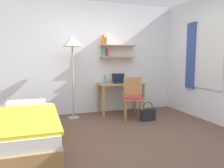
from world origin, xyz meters
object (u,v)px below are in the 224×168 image
at_px(laptop, 119,80).
at_px(book_stack, 134,81).
at_px(bed, 25,131).
at_px(water_bottle, 105,79).
at_px(standing_lamp, 72,45).
at_px(desk_chair, 133,96).
at_px(desk, 121,89).
at_px(handbag, 148,114).

height_order(laptop, book_stack, laptop).
distance_m(bed, laptop, 2.55).
bearing_deg(water_bottle, standing_lamp, -170.78).
bearing_deg(bed, desk_chair, 23.10).
relative_size(bed, laptop, 6.09).
bearing_deg(laptop, desk_chair, -78.80).
xyz_separation_m(laptop, book_stack, (0.37, -0.07, -0.03)).
distance_m(desk, water_bottle, 0.45).
distance_m(desk_chair, water_bottle, 0.78).
height_order(bed, laptop, laptop).
relative_size(standing_lamp, handbag, 4.43).
xyz_separation_m(desk_chair, water_bottle, (-0.47, 0.52, 0.33)).
height_order(desk_chair, laptop, laptop).
relative_size(desk, water_bottle, 5.16).
relative_size(standing_lamp, water_bottle, 8.62).
xyz_separation_m(standing_lamp, water_bottle, (0.75, 0.12, -0.74)).
bearing_deg(desk_chair, handbag, -51.69).
height_order(desk_chair, handbag, desk_chair).
relative_size(desk, book_stack, 4.14).
bearing_deg(standing_lamp, laptop, 8.15).
bearing_deg(handbag, bed, -164.90).
relative_size(desk, handbag, 2.65).
bearing_deg(standing_lamp, desk_chair, -18.30).
distance_m(bed, desk, 2.49).
height_order(desk, desk_chair, desk_chair).
relative_size(desk, standing_lamp, 0.60).
xyz_separation_m(desk_chair, book_stack, (0.26, 0.49, 0.25)).
bearing_deg(handbag, book_stack, 87.10).
bearing_deg(laptop, standing_lamp, -171.85).
bearing_deg(desk, book_stack, -0.86).
bearing_deg(bed, book_stack, 30.41).
height_order(desk, handbag, desk).
xyz_separation_m(bed, standing_lamp, (0.91, 1.31, 1.32)).
height_order(water_bottle, handbag, water_bottle).
relative_size(water_bottle, handbag, 0.51).
bearing_deg(desk_chair, standing_lamp, 161.70).
bearing_deg(bed, handbag, 15.10).
bearing_deg(desk, standing_lamp, -175.25).
xyz_separation_m(standing_lamp, laptop, (1.11, 0.16, -0.79)).
bearing_deg(standing_lamp, book_stack, 3.43).
height_order(bed, water_bottle, water_bottle).
bearing_deg(book_stack, desk_chair, -117.52).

